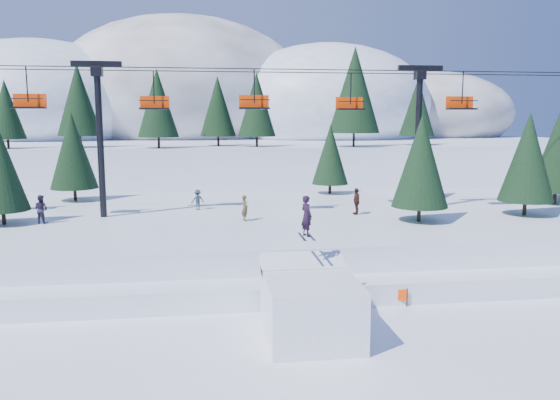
{
  "coord_description": "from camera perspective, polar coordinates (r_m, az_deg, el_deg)",
  "views": [
    {
      "loc": [
        -2.04,
        -19.58,
        9.01
      ],
      "look_at": [
        1.42,
        6.0,
        5.2
      ],
      "focal_mm": 35.0,
      "sensor_mm": 36.0,
      "label": 1
    }
  ],
  "objects": [
    {
      "name": "distant_skiers",
      "position": [
        37.12,
        -8.69,
        -0.45
      ],
      "size": [
        21.43,
        5.62,
        1.83
      ],
      "color": "#371A18",
      "rests_on": "mid_shelf"
    },
    {
      "name": "berm",
      "position": [
        28.92,
        -3.35,
        -8.63
      ],
      "size": [
        70.0,
        6.0,
        1.1
      ],
      "primitive_type": "cube",
      "color": "white",
      "rests_on": "ground"
    },
    {
      "name": "banner_near",
      "position": [
        27.61,
        10.2,
        -9.6
      ],
      "size": [
        2.66,
        1.1,
        0.9
      ],
      "color": "black",
      "rests_on": "ground"
    },
    {
      "name": "mid_shelf",
      "position": [
        38.43,
        -4.5,
        -3.28
      ],
      "size": [
        70.0,
        22.0,
        2.5
      ],
      "primitive_type": "cube",
      "color": "white",
      "rests_on": "ground"
    },
    {
      "name": "mountain_ridge",
      "position": [
        92.97,
        -9.68,
        8.68
      ],
      "size": [
        119.0,
        60.52,
        26.46
      ],
      "color": "white",
      "rests_on": "ground"
    },
    {
      "name": "jump_kicker",
      "position": [
        23.22,
        3.14,
        -10.79
      ],
      "size": [
        3.74,
        5.09,
        5.76
      ],
      "color": "white",
      "rests_on": "ground"
    },
    {
      "name": "chairlift",
      "position": [
        37.74,
        -3.37,
        8.86
      ],
      "size": [
        46.0,
        3.21,
        10.28
      ],
      "color": "black",
      "rests_on": "mid_shelf"
    },
    {
      "name": "banner_far",
      "position": [
        30.27,
        20.45,
        -8.4
      ],
      "size": [
        2.8,
        0.62,
        0.9
      ],
      "color": "black",
      "rests_on": "ground"
    },
    {
      "name": "conifer_stand",
      "position": [
        38.25,
        -5.56,
        5.34
      ],
      "size": [
        62.64,
        17.3,
        9.45
      ],
      "color": "black",
      "rests_on": "mid_shelf"
    },
    {
      "name": "ground",
      "position": [
        21.65,
        -1.66,
        -16.2
      ],
      "size": [
        160.0,
        160.0,
        0.0
      ],
      "primitive_type": "plane",
      "color": "white",
      "rests_on": "ground"
    }
  ]
}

